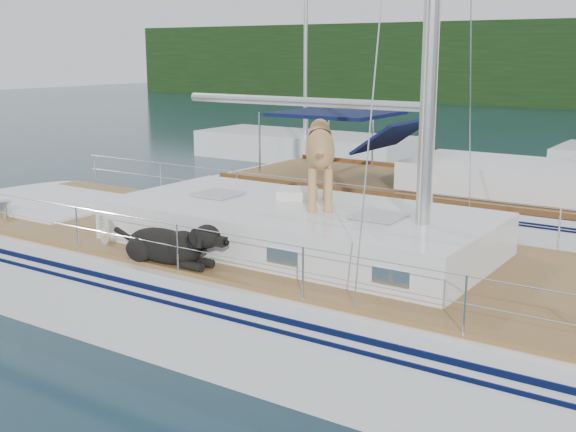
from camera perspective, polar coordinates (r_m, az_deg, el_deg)
The scene contains 4 objects.
ground at distance 10.68m, azimuth -2.86°, elevation -8.26°, with size 120.00×120.00×0.00m, color black.
main_sailboat at distance 10.39m, azimuth -2.47°, elevation -4.84°, with size 12.00×3.80×14.01m.
neighbor_sailboat at distance 15.17m, azimuth 14.64°, elevation 0.19°, with size 11.00×3.50×13.30m.
bg_boat_west at distance 26.26m, azimuth 1.36°, elevation 5.44°, with size 8.00×3.00×11.65m.
Camera 1 is at (5.97, -7.97, 3.85)m, focal length 45.00 mm.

